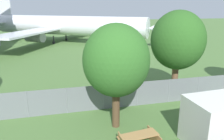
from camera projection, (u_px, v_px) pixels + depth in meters
The scene contains 5 objects.
perimeter_fence at pixel (103, 97), 15.49m from camera, with size 56.07×0.07×1.85m.
airplane at pixel (64, 26), 44.15m from camera, with size 36.47×30.29×11.08m.
picnic_bench_near_cabin at pixel (139, 139), 11.32m from camera, with size 2.14×1.64×0.76m.
tree_left_of_cabin at pixel (116, 61), 12.36m from camera, with size 3.83×3.83×6.28m.
tree_far_right at pixel (178, 41), 16.43m from camera, with size 4.06×4.06×6.91m.
Camera 1 is at (-2.77, -4.28, 7.09)m, focal length 35.00 mm.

